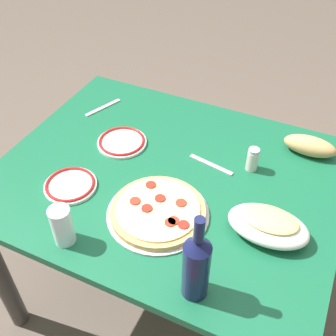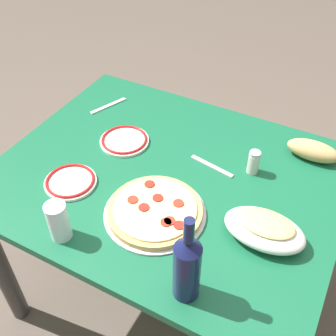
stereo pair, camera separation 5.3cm
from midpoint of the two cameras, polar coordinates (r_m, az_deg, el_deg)
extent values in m
plane|color=brown|center=(1.98, -0.79, -16.42)|extent=(8.00, 8.00, 0.00)
cube|color=#145938|center=(1.42, -1.06, -1.36)|extent=(1.16, 0.92, 0.03)
cylinder|color=#33302D|center=(1.89, 19.09, -6.27)|extent=(0.07, 0.07, 0.70)
cylinder|color=#33302D|center=(2.13, -8.80, 2.46)|extent=(0.07, 0.07, 0.70)
cylinder|color=#B7B7BC|center=(1.29, -2.57, -6.33)|extent=(0.32, 0.32, 0.01)
cylinder|color=tan|center=(1.28, -2.59, -5.98)|extent=(0.29, 0.29, 0.02)
cylinder|color=#EFD684|center=(1.27, -2.61, -5.62)|extent=(0.26, 0.26, 0.01)
cylinder|color=#B22D1E|center=(1.29, -5.73, -4.57)|extent=(0.03, 0.03, 0.00)
cylinder|color=maroon|center=(1.33, -3.52, -2.34)|extent=(0.03, 0.03, 0.00)
cylinder|color=maroon|center=(1.26, -4.14, -5.57)|extent=(0.03, 0.03, 0.00)
cylinder|color=#B22D1E|center=(1.28, 0.63, -4.84)|extent=(0.03, 0.03, 0.00)
cylinder|color=maroon|center=(1.29, -2.27, -4.20)|extent=(0.03, 0.03, 0.00)
cylinder|color=#B22D1E|center=(1.23, -0.47, -7.30)|extent=(0.03, 0.03, 0.00)
cylinder|color=maroon|center=(1.22, 0.92, -7.85)|extent=(0.03, 0.03, 0.00)
cylinder|color=#B22D1E|center=(1.22, -0.93, -7.52)|extent=(0.03, 0.03, 0.00)
ellipsoid|color=white|center=(1.24, 12.45, -7.83)|extent=(0.24, 0.15, 0.07)
ellipsoid|color=#AD2819|center=(1.23, 12.54, -7.46)|extent=(0.20, 0.12, 0.03)
ellipsoid|color=#EACC75|center=(1.22, 12.66, -6.92)|extent=(0.17, 0.10, 0.02)
cylinder|color=#141942|center=(1.05, 2.40, -13.95)|extent=(0.07, 0.07, 0.19)
cone|color=#141942|center=(0.97, 2.59, -10.42)|extent=(0.07, 0.07, 0.03)
cylinder|color=#141942|center=(0.93, 2.68, -8.55)|extent=(0.03, 0.03, 0.07)
cylinder|color=silver|center=(1.22, -15.62, -7.67)|extent=(0.06, 0.06, 0.13)
cylinder|color=white|center=(1.55, -7.35, 3.49)|extent=(0.18, 0.18, 0.01)
torus|color=red|center=(1.54, -7.37, 3.72)|extent=(0.17, 0.17, 0.01)
cylinder|color=white|center=(1.41, -14.35, -2.41)|extent=(0.17, 0.17, 0.01)
torus|color=red|center=(1.40, -14.41, -2.17)|extent=(0.16, 0.16, 0.01)
ellipsoid|color=tan|center=(1.55, 18.07, 2.89)|extent=(0.18, 0.08, 0.07)
cylinder|color=silver|center=(1.43, 10.54, 1.01)|extent=(0.04, 0.04, 0.07)
cylinder|color=#B7B7BC|center=(1.40, 10.76, 2.34)|extent=(0.04, 0.04, 0.01)
cube|color=#B7B7BC|center=(1.75, -9.82, 8.21)|extent=(0.08, 0.16, 0.00)
cube|color=#B7B7BC|center=(1.45, 4.93, 0.45)|extent=(0.17, 0.05, 0.00)
camera|label=1|loc=(0.03, -91.08, -0.99)|focal=44.17mm
camera|label=2|loc=(0.03, 88.92, 0.99)|focal=44.17mm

